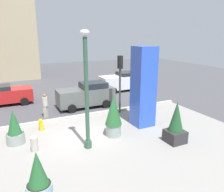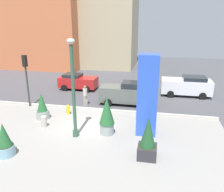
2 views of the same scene
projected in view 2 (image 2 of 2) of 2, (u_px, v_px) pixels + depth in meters
The scene contains 18 objects.
ground_plane at pixel (100, 107), 18.93m from camera, with size 60.00×60.00×0.00m, color #47474C.
plaza_pavement at pixel (74, 142), 13.34m from camera, with size 18.00×10.00×0.02m, color gray.
curb_strip at pixel (97, 109), 18.08m from camera, with size 18.00×0.24×0.16m, color #B7B2A8.
lamp_post at pixel (73, 92), 13.12m from camera, with size 0.44×0.44×5.84m.
art_pillar_blue at pixel (148, 95), 13.71m from camera, with size 1.20×1.20×4.95m, color blue.
potted_plant_curbside at pixel (107, 115), 13.93m from camera, with size 0.95×0.95×2.41m.
potted_plant_by_pillar at pixel (5, 141), 11.75m from camera, with size 0.92×0.92×1.83m.
potted_plant_near_left at pixel (148, 140), 11.47m from camera, with size 0.97×0.97×2.27m.
potted_plant_mid_plaza at pixel (42, 108), 16.36m from camera, with size 0.95×0.95×1.89m.
fire_hydrant at pixel (68, 110), 17.26m from camera, with size 0.36×0.26×0.75m.
concrete_bollard at pixel (44, 122), 15.14m from camera, with size 0.36×0.36×0.75m, color #B2ADA3.
traffic_light_far_side at pixel (147, 79), 16.13m from camera, with size 0.28×0.42×4.17m.
traffic_light_corner at pixel (26, 72), 18.17m from camera, with size 0.28×0.42×4.23m.
car_intersection at pixel (127, 93), 19.21m from camera, with size 4.44×1.97×1.95m.
car_passing_lane at pixel (78, 81), 23.62m from camera, with size 3.88×2.04×1.61m.
car_curb_east at pixel (187, 86), 21.55m from camera, with size 4.57×2.13×1.87m.
pedestrian_by_curb at pixel (85, 94), 18.95m from camera, with size 0.51×0.51×1.71m.
highrise_across_street at pixel (96, 2), 34.72m from camera, with size 12.35×9.20×19.21m, color tan.
Camera 2 is at (4.56, -13.18, 6.64)m, focal length 36.62 mm.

